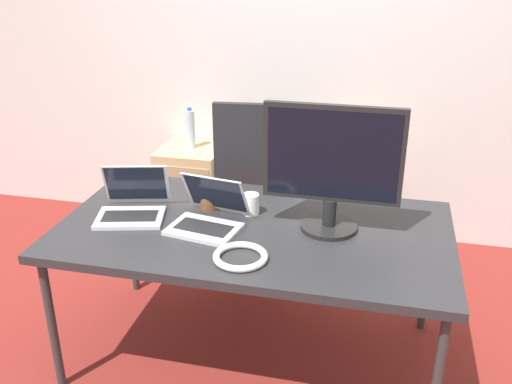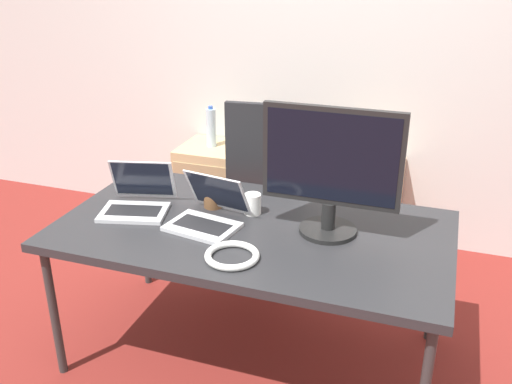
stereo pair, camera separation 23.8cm
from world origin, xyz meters
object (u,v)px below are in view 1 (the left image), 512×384
at_px(office_chair, 258,206).
at_px(laptop_right, 132,206).
at_px(coffee_cup_white, 251,204).
at_px(cabinet_right, 348,204).
at_px(coffee_cup_brown, 209,198).
at_px(cable_coil, 240,256).
at_px(monitor, 332,167).
at_px(cabinet_left, 193,190).
at_px(water_bottle, 190,129).
at_px(laptop_left, 208,217).

xyz_separation_m(office_chair, laptop_right, (-0.40, -0.83, 0.33)).
xyz_separation_m(laptop_right, coffee_cup_white, (0.53, 0.14, 0.00)).
height_order(cabinet_right, coffee_cup_brown, coffee_cup_brown).
height_order(laptop_right, cable_coil, laptop_right).
distance_m(office_chair, monitor, 1.08).
bearing_deg(cable_coil, monitor, 48.41).
bearing_deg(monitor, office_chair, 123.34).
height_order(laptop_right, monitor, monitor).
bearing_deg(office_chair, monitor, -56.66).
relative_size(cabinet_left, coffee_cup_white, 6.21).
bearing_deg(office_chair, cable_coil, -80.43).
distance_m(laptop_right, coffee_cup_brown, 0.36).
bearing_deg(water_bottle, coffee_cup_brown, -66.28).
bearing_deg(cabinet_right, water_bottle, 179.88).
bearing_deg(cabinet_left, cable_coil, -63.87).
xyz_separation_m(laptop_right, cable_coil, (0.59, -0.28, -0.03)).
height_order(cabinet_right, laptop_left, laptop_left).
bearing_deg(cable_coil, cabinet_right, 77.91).
xyz_separation_m(laptop_right, monitor, (0.91, 0.07, 0.25)).
xyz_separation_m(coffee_cup_white, cable_coil, (0.06, -0.42, -0.04)).
distance_m(cabinet_left, cable_coil, 1.74).
xyz_separation_m(laptop_left, cable_coil, (0.22, -0.26, -0.03)).
bearing_deg(laptop_left, water_bottle, 112.63).
height_order(monitor, coffee_cup_white, monitor).
distance_m(cabinet_left, laptop_right, 1.32).
xyz_separation_m(office_chair, monitor, (0.50, -0.76, 0.58)).
height_order(laptop_right, coffee_cup_white, laptop_right).
relative_size(office_chair, coffee_cup_brown, 10.32).
bearing_deg(office_chair, cabinet_right, 38.06).
relative_size(cabinet_left, laptop_right, 1.71).
height_order(laptop_left, coffee_cup_white, laptop_left).
bearing_deg(cable_coil, cabinet_left, 116.13).
bearing_deg(cabinet_right, coffee_cup_white, -109.42).
relative_size(cabinet_left, cable_coil, 2.74).
xyz_separation_m(cabinet_left, cabinet_right, (1.07, 0.00, 0.00)).
relative_size(laptop_right, coffee_cup_white, 3.64).
bearing_deg(coffee_cup_brown, cabinet_left, 113.76).
bearing_deg(coffee_cup_white, office_chair, 100.41).
relative_size(laptop_right, cable_coil, 1.61).
distance_m(cabinet_right, coffee_cup_brown, 1.32).
xyz_separation_m(coffee_cup_white, coffee_cup_brown, (-0.21, 0.01, 0.00)).
bearing_deg(cabinet_left, coffee_cup_brown, -66.24).
distance_m(water_bottle, laptop_right, 1.25).
relative_size(coffee_cup_brown, cable_coil, 0.48).
bearing_deg(office_chair, coffee_cup_white, -79.59).
distance_m(office_chair, cabinet_left, 0.70).
bearing_deg(laptop_right, coffee_cup_brown, 24.74).
height_order(office_chair, monitor, monitor).
distance_m(cabinet_right, laptop_right, 1.60).
relative_size(laptop_right, monitor, 0.60).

